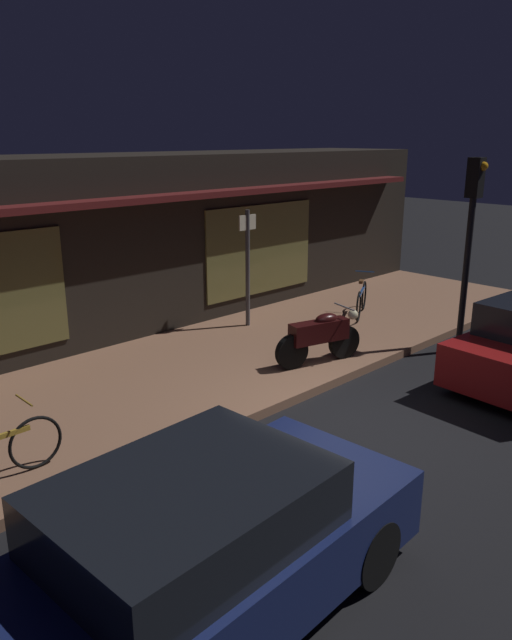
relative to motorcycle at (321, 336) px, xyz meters
name	(u,v)px	position (x,y,z in m)	size (l,w,h in m)	color
ground_plane	(346,427)	(-1.39, -1.67, -0.65)	(60.00, 60.00, 0.00)	black
sidewalk_slab	(210,367)	(-1.39, 1.33, -0.57)	(18.00, 4.00, 0.15)	#8C6047
storefront_building	(102,245)	(-1.39, 4.72, 1.16)	(18.00, 3.30, 3.60)	black
motorcycle	(321,336)	(0.00, 0.00, 0.00)	(1.67, 0.68, 0.97)	black
bicycle_extra	(361,300)	(2.92, 1.28, -0.14)	(1.46, 0.86, 0.91)	black
sign_post	(248,261)	(0.62, 2.49, 0.86)	(0.44, 0.09, 2.40)	#47474C
traffic_light_pole	(471,222)	(2.70, -1.20, 1.83)	(0.24, 0.33, 3.60)	black
parked_car_near	(200,551)	(-5.18, -3.06, 0.06)	(4.18, 1.96, 1.42)	black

